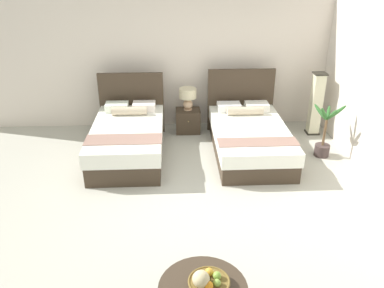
{
  "coord_description": "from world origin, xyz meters",
  "views": [
    {
      "loc": [
        -0.26,
        -4.61,
        3.21
      ],
      "look_at": [
        -0.01,
        0.47,
        0.74
      ],
      "focal_mm": 36.97,
      "sensor_mm": 36.0,
      "label": 1
    }
  ],
  "objects_px": {
    "bed_near_window": "(128,138)",
    "table_lamp": "(188,96)",
    "bed_near_corner": "(249,136)",
    "fruit_bowl": "(208,282)",
    "potted_palm": "(324,139)",
    "nightstand": "(188,121)",
    "floor_lamp_corner": "(316,104)"
  },
  "relations": [
    {
      "from": "bed_near_window",
      "to": "potted_palm",
      "type": "distance_m",
      "value": 3.38
    },
    {
      "from": "bed_near_corner",
      "to": "fruit_bowl",
      "type": "bearing_deg",
      "value": -106.12
    },
    {
      "from": "potted_palm",
      "to": "fruit_bowl",
      "type": "bearing_deg",
      "value": -124.31
    },
    {
      "from": "bed_near_corner",
      "to": "floor_lamp_corner",
      "type": "distance_m",
      "value": 1.61
    },
    {
      "from": "table_lamp",
      "to": "floor_lamp_corner",
      "type": "xyz_separation_m",
      "value": [
        2.44,
        -0.23,
        -0.12
      ]
    },
    {
      "from": "fruit_bowl",
      "to": "floor_lamp_corner",
      "type": "relative_size",
      "value": 0.32
    },
    {
      "from": "nightstand",
      "to": "table_lamp",
      "type": "bearing_deg",
      "value": 90.0
    },
    {
      "from": "fruit_bowl",
      "to": "potted_palm",
      "type": "bearing_deg",
      "value": 55.69
    },
    {
      "from": "table_lamp",
      "to": "potted_palm",
      "type": "bearing_deg",
      "value": -27.24
    },
    {
      "from": "table_lamp",
      "to": "nightstand",
      "type": "bearing_deg",
      "value": -90.0
    },
    {
      "from": "bed_near_window",
      "to": "nightstand",
      "type": "relative_size",
      "value": 4.48
    },
    {
      "from": "bed_near_window",
      "to": "bed_near_corner",
      "type": "distance_m",
      "value": 2.11
    },
    {
      "from": "bed_near_window",
      "to": "fruit_bowl",
      "type": "bearing_deg",
      "value": -73.41
    },
    {
      "from": "potted_palm",
      "to": "floor_lamp_corner",
      "type": "bearing_deg",
      "value": 81.44
    },
    {
      "from": "nightstand",
      "to": "fruit_bowl",
      "type": "xyz_separation_m",
      "value": [
        -0.0,
        -4.54,
        0.29
      ]
    },
    {
      "from": "table_lamp",
      "to": "fruit_bowl",
      "type": "bearing_deg",
      "value": -90.05
    },
    {
      "from": "fruit_bowl",
      "to": "potted_palm",
      "type": "xyz_separation_m",
      "value": [
        2.3,
        3.37,
        -0.19
      ]
    },
    {
      "from": "bed_near_window",
      "to": "table_lamp",
      "type": "height_order",
      "value": "bed_near_window"
    },
    {
      "from": "floor_lamp_corner",
      "to": "potted_palm",
      "type": "height_order",
      "value": "floor_lamp_corner"
    },
    {
      "from": "bed_near_window",
      "to": "floor_lamp_corner",
      "type": "bearing_deg",
      "value": 11.86
    },
    {
      "from": "bed_near_corner",
      "to": "fruit_bowl",
      "type": "height_order",
      "value": "bed_near_corner"
    },
    {
      "from": "bed_near_corner",
      "to": "table_lamp",
      "type": "xyz_separation_m",
      "value": [
        -1.04,
        0.96,
        0.43
      ]
    },
    {
      "from": "bed_near_window",
      "to": "table_lamp",
      "type": "distance_m",
      "value": 1.5
    },
    {
      "from": "nightstand",
      "to": "floor_lamp_corner",
      "type": "xyz_separation_m",
      "value": [
        2.44,
        -0.21,
        0.38
      ]
    },
    {
      "from": "bed_near_window",
      "to": "potted_palm",
      "type": "xyz_separation_m",
      "value": [
        3.37,
        -0.22,
        0.0
      ]
    },
    {
      "from": "nightstand",
      "to": "table_lamp",
      "type": "relative_size",
      "value": 1.11
    },
    {
      "from": "bed_near_corner",
      "to": "nightstand",
      "type": "relative_size",
      "value": 4.66
    },
    {
      "from": "table_lamp",
      "to": "potted_palm",
      "type": "height_order",
      "value": "potted_palm"
    },
    {
      "from": "bed_near_corner",
      "to": "table_lamp",
      "type": "height_order",
      "value": "bed_near_corner"
    },
    {
      "from": "bed_near_corner",
      "to": "table_lamp",
      "type": "relative_size",
      "value": 5.16
    },
    {
      "from": "nightstand",
      "to": "floor_lamp_corner",
      "type": "height_order",
      "value": "floor_lamp_corner"
    },
    {
      "from": "table_lamp",
      "to": "bed_near_corner",
      "type": "bearing_deg",
      "value": -42.67
    }
  ]
}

